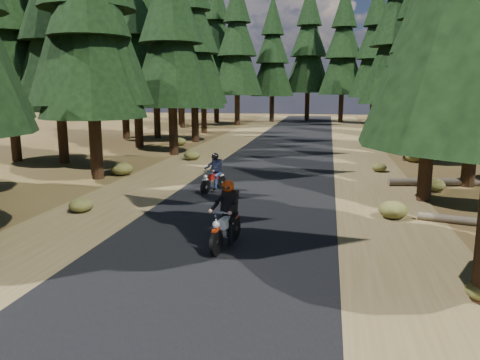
{
  "coord_description": "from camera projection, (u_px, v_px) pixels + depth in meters",
  "views": [
    {
      "loc": [
        2.65,
        -12.57,
        3.92
      ],
      "look_at": [
        0.0,
        1.5,
        1.1
      ],
      "focal_mm": 35.0,
      "sensor_mm": 36.0,
      "label": 1
    }
  ],
  "objects": [
    {
      "name": "understory_shrubs",
      "position": [
        272.0,
        174.0,
        20.21
      ],
      "size": [
        15.76,
        32.2,
        0.6
      ],
      "color": "#474C1E",
      "rests_on": "ground"
    },
    {
      "name": "shoulder_l",
      "position": [
        145.0,
        186.0,
        19.02
      ],
      "size": [
        3.2,
        100.0,
        0.01
      ],
      "primitive_type": "cube",
      "color": "brown",
      "rests_on": "ground"
    },
    {
      "name": "shoulder_r",
      "position": [
        379.0,
        195.0,
        17.35
      ],
      "size": [
        3.2,
        100.0,
        0.01
      ],
      "primitive_type": "cube",
      "color": "brown",
      "rests_on": "ground"
    },
    {
      "name": "road",
      "position": [
        257.0,
        190.0,
        18.18
      ],
      "size": [
        6.0,
        100.0,
        0.01
      ],
      "primitive_type": "cube",
      "color": "black",
      "rests_on": "ground"
    },
    {
      "name": "log_near",
      "position": [
        466.0,
        182.0,
        19.04
      ],
      "size": [
        6.26,
        1.43,
        0.32
      ],
      "primitive_type": "cylinder",
      "rotation": [
        0.0,
        1.57,
        0.18
      ],
      "color": "#4C4233",
      "rests_on": "ground"
    },
    {
      "name": "ground",
      "position": [
        230.0,
        228.0,
        13.36
      ],
      "size": [
        120.0,
        120.0,
        0.0
      ],
      "primitive_type": "plane",
      "color": "#49321A",
      "rests_on": "ground"
    },
    {
      "name": "pine_forest",
      "position": [
        292.0,
        29.0,
        32.13
      ],
      "size": [
        34.59,
        55.08,
        16.32
      ],
      "color": "black",
      "rests_on": "ground"
    },
    {
      "name": "rider_lead",
      "position": [
        226.0,
        226.0,
        11.57
      ],
      "size": [
        0.88,
        1.96,
        1.69
      ],
      "rotation": [
        0.0,
        0.0,
        2.97
      ],
      "color": "white",
      "rests_on": "road"
    },
    {
      "name": "rider_follow",
      "position": [
        213.0,
        179.0,
        17.91
      ],
      "size": [
        1.04,
        1.73,
        1.48
      ],
      "rotation": [
        0.0,
        0.0,
        2.79
      ],
      "color": "#99120A",
      "rests_on": "road"
    }
  ]
}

